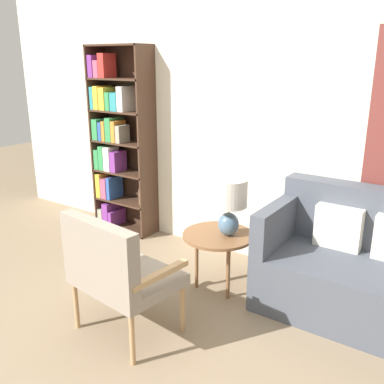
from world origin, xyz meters
The scene contains 6 objects.
ground_plane centered at (0.00, 0.00, 0.00)m, with size 14.00×14.00×0.00m, color #847056.
wall_back centered at (0.03, 2.03, 1.35)m, with size 6.40×0.08×2.70m.
bookshelf centered at (-1.43, 1.84, 1.02)m, with size 0.73×0.30×2.04m.
armchair centered at (0.00, 0.30, 0.54)m, with size 0.75×0.63×0.91m.
side_table centered at (0.24, 1.28, 0.46)m, with size 0.60×0.60×0.50m.
table_lamp centered at (0.32, 1.30, 0.81)m, with size 0.29×0.29×0.48m.
Camera 1 is at (1.91, -1.56, 1.89)m, focal length 40.00 mm.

